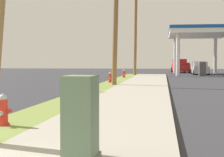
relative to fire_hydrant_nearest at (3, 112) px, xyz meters
The scene contains 9 objects.
fire_hydrant_nearest is the anchor object (origin of this frame).
fire_hydrant_second 9.95m from the fire_hydrant_nearest, 89.94° to the left, with size 0.42×0.38×0.74m.
fire_hydrant_third 18.35m from the fire_hydrant_nearest, 90.28° to the left, with size 0.42×0.37×0.74m.
fire_hydrant_fourth 26.88m from the fire_hydrant_nearest, 89.99° to the left, with size 0.42×0.37×0.74m.
utility_pole_midground 16.72m from the fire_hydrant_nearest, 87.84° to the left, with size 0.68×1.35×9.49m.
utility_pole_background 33.94m from the fire_hydrant_nearest, 89.01° to the left, with size 1.35×0.62×9.08m.
utility_cabinet 3.81m from the fire_hydrant_nearest, 49.09° to the right, with size 0.49×0.77×1.29m.
car_silver_by_near_pump 40.41m from the fire_hydrant_nearest, 78.35° to the left, with size 1.97×4.51×1.57m.
truck_red_at_forecourt 47.38m from the fire_hydrant_nearest, 82.64° to the left, with size 2.59×5.57×1.97m.
Camera 1 is at (4.34, -4.92, 1.61)m, focal length 60.63 mm.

